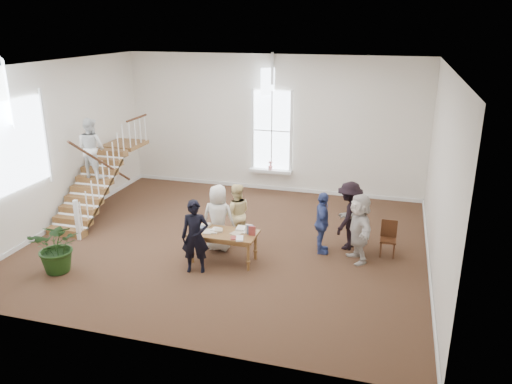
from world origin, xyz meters
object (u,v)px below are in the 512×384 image
(elderly_woman, at_px, (218,218))
(side_chair, at_px, (388,236))
(woman_cluster_b, at_px, (349,216))
(police_officer, at_px, (195,237))
(woman_cluster_c, at_px, (359,228))
(woman_cluster_a, at_px, (322,223))
(floor_plant, at_px, (58,246))
(person_yellow, at_px, (236,214))
(library_table, at_px, (224,236))

(elderly_woman, relative_size, side_chair, 1.91)
(woman_cluster_b, distance_m, side_chair, 1.07)
(police_officer, bearing_deg, woman_cluster_c, 8.88)
(woman_cluster_a, distance_m, woman_cluster_c, 0.92)
(elderly_woman, bearing_deg, police_officer, 84.47)
(woman_cluster_c, xyz_separation_m, floor_plant, (-6.52, -2.44, -0.22))
(person_yellow, xyz_separation_m, woman_cluster_a, (2.21, 0.02, -0.01))
(police_officer, xyz_separation_m, woman_cluster_c, (3.51, 1.57, -0.02))
(library_table, height_order, side_chair, side_chair)
(woman_cluster_a, height_order, woman_cluster_b, woman_cluster_b)
(floor_plant, bearing_deg, person_yellow, 37.59)
(library_table, relative_size, woman_cluster_c, 0.94)
(police_officer, distance_m, side_chair, 4.72)
(police_officer, bearing_deg, elderly_woman, 70.27)
(floor_plant, relative_size, side_chair, 1.42)
(woman_cluster_b, bearing_deg, woman_cluster_c, 40.05)
(police_officer, height_order, floor_plant, police_officer)
(police_officer, bearing_deg, side_chair, 11.35)
(floor_plant, height_order, side_chair, floor_plant)
(woman_cluster_b, distance_m, woman_cluster_c, 0.72)
(library_table, relative_size, woman_cluster_a, 1.01)
(police_officer, relative_size, floor_plant, 1.37)
(elderly_woman, xyz_separation_m, woman_cluster_a, (2.51, 0.52, -0.06))
(library_table, xyz_separation_m, woman_cluster_c, (3.07, 0.91, 0.18))
(library_table, xyz_separation_m, woman_cluster_b, (2.77, 1.56, 0.21))
(police_officer, distance_m, woman_cluster_b, 3.90)
(woman_cluster_a, height_order, floor_plant, woman_cluster_a)
(police_officer, distance_m, woman_cluster_a, 3.16)
(person_yellow, distance_m, woman_cluster_b, 2.85)
(person_yellow, relative_size, floor_plant, 1.27)
(person_yellow, height_order, floor_plant, person_yellow)
(library_table, relative_size, person_yellow, 1.00)
(person_yellow, relative_size, woman_cluster_a, 1.02)
(elderly_woman, height_order, person_yellow, elderly_woman)
(woman_cluster_c, bearing_deg, elderly_woman, -112.06)
(woman_cluster_c, distance_m, floor_plant, 6.97)
(woman_cluster_b, height_order, side_chair, woman_cluster_b)
(side_chair, bearing_deg, floor_plant, -158.35)
(floor_plant, distance_m, side_chair, 7.81)
(elderly_woman, relative_size, floor_plant, 1.35)
(police_officer, xyz_separation_m, side_chair, (4.21, 2.10, -0.38))
(person_yellow, height_order, side_chair, person_yellow)
(woman_cluster_a, bearing_deg, woman_cluster_b, -63.23)
(library_table, height_order, elderly_woman, elderly_woman)
(woman_cluster_c, bearing_deg, woman_cluster_b, 177.42)
(elderly_woman, xyz_separation_m, person_yellow, (0.30, 0.50, -0.05))
(police_officer, height_order, person_yellow, police_officer)
(side_chair, bearing_deg, library_table, -159.77)
(side_chair, bearing_deg, elderly_woman, -169.07)
(woman_cluster_a, bearing_deg, person_yellow, 80.34)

